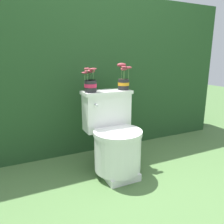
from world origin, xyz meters
The scene contains 5 objects.
ground_plane centered at (0.00, 0.00, 0.00)m, with size 12.00×12.00×0.00m, color #4C703D.
hedge_backdrop centered at (0.00, 0.92, 0.82)m, with size 3.21×0.70×1.65m.
toilet centered at (-0.09, 0.05, 0.32)m, with size 0.45×0.54×0.73m.
potted_plant_left centered at (-0.25, 0.20, 0.81)m, with size 0.14×0.13×0.21m.
potted_plant_midleft centered at (0.08, 0.20, 0.82)m, with size 0.12×0.12×0.24m.
Camera 1 is at (-0.89, -1.59, 1.02)m, focal length 35.00 mm.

